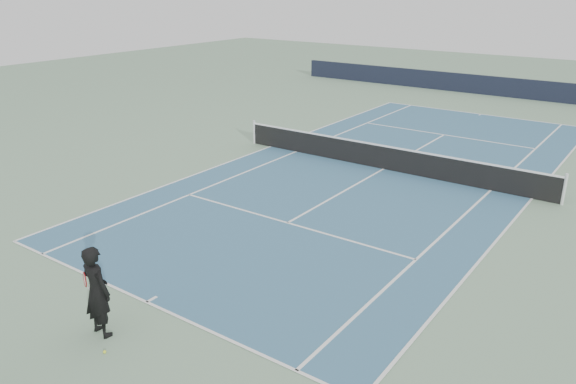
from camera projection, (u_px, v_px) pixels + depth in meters
The scene contains 6 objects.
ground at pixel (383, 169), 21.73m from camera, with size 80.00×80.00×0.00m, color gray.
court_surface at pixel (383, 169), 21.73m from camera, with size 10.97×23.77×0.01m, color #376382.
tennis_net at pixel (384, 157), 21.55m from camera, with size 12.90×0.10×1.07m.
windscreen_far at pixel (512, 88), 35.16m from camera, with size 30.00×0.25×1.20m, color black.
tennis_player at pixel (97, 291), 11.23m from camera, with size 0.84×0.57×1.97m.
tennis_ball at pixel (105, 352), 10.93m from camera, with size 0.06×0.06×0.06m, color yellow.
Camera 1 is at (8.98, -18.98, 6.78)m, focal length 35.00 mm.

